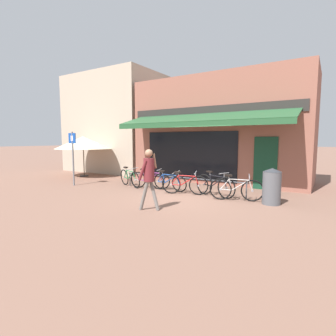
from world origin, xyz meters
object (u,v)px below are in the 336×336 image
bicycle_red (185,184)px  bicycle_green (130,178)px  pedestrian_adult (149,172)px  bicycle_black (215,185)px  litter_bin (272,186)px  cafe_parasol (83,143)px  bicycle_blue (168,182)px  bicycle_silver (236,189)px  bicycle_purple (150,180)px  parking_sign (73,153)px

bicycle_red → bicycle_green: bearing=159.1°
pedestrian_adult → bicycle_black: bearing=67.2°
litter_bin → cafe_parasol: (-9.89, 1.20, 1.27)m
bicycle_blue → cafe_parasol: size_ratio=0.56×
bicycle_blue → pedestrian_adult: 2.97m
bicycle_silver → cafe_parasol: (-8.83, 1.33, 1.44)m
pedestrian_adult → bicycle_green: bearing=134.2°
litter_bin → bicycle_blue: bearing=177.8°
bicycle_purple → parking_sign: (-3.23, -1.16, 1.06)m
pedestrian_adult → bicycle_red: bearing=89.8°
bicycle_purple → cafe_parasol: size_ratio=0.57×
bicycle_black → pedestrian_adult: 2.88m
bicycle_purple → bicycle_red: bearing=-22.6°
bicycle_purple → litter_bin: 4.73m
bicycle_blue → parking_sign: parking_sign is taller
bicycle_green → bicycle_black: 3.79m
bicycle_black → parking_sign: bearing=-151.5°
bicycle_green → bicycle_red: bicycle_red is taller
bicycle_red → parking_sign: size_ratio=0.72×
litter_bin → bicycle_black: bearing=176.3°
bicycle_black → parking_sign: 6.25m
bicycle_purple → pedestrian_adult: 3.38m
bicycle_green → cafe_parasol: size_ratio=0.54×
pedestrian_adult → parking_sign: 5.39m
bicycle_silver → bicycle_green: bearing=161.2°
pedestrian_adult → cafe_parasol: cafe_parasol is taller
bicycle_silver → parking_sign: size_ratio=0.73×
bicycle_green → bicycle_blue: bearing=25.6°
litter_bin → bicycle_purple: bearing=178.2°
bicycle_red → litter_bin: (2.96, 0.13, 0.18)m
bicycle_green → bicycle_red: size_ratio=0.97×
pedestrian_adult → cafe_parasol: bearing=148.1°
bicycle_green → litter_bin: (5.69, -0.04, 0.19)m
bicycle_green → pedestrian_adult: (2.90, -2.58, 0.70)m
bicycle_silver → pedestrian_adult: size_ratio=0.98×
bicycle_black → bicycle_red: bearing=-148.8°
bicycle_red → cafe_parasol: 7.21m
bicycle_purple → bicycle_blue: bicycle_purple is taller
bicycle_purple → bicycle_red: size_ratio=1.01×
bicycle_blue → bicycle_black: 1.95m
bicycle_purple → parking_sign: size_ratio=0.73×
bicycle_green → bicycle_silver: bearing=20.2°
bicycle_blue → litter_bin: 3.85m
bicycle_purple → parking_sign: 3.60m
pedestrian_adult → bicycle_silver: bearing=50.1°
bicycle_green → litter_bin: litter_bin is taller
bicycle_blue → litter_bin: size_ratio=1.49×
bicycle_purple → bicycle_blue: bearing=-13.9°
bicycle_red → pedestrian_adult: bearing=-103.4°
bicycle_green → pedestrian_adult: bearing=-19.3°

